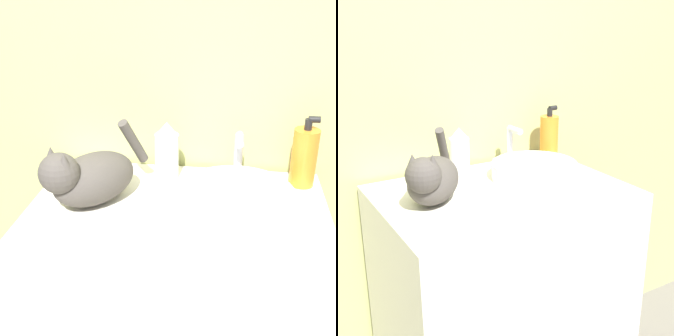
# 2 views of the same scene
# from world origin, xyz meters

# --- Properties ---
(wall_back) EXTENTS (6.00, 0.05, 2.50)m
(wall_back) POSITION_xyz_m (0.00, 0.60, 1.25)
(wall_back) COLOR tan
(wall_back) RESTS_ON ground_plane
(sink_basin) EXTENTS (0.29, 0.29, 0.06)m
(sink_basin) POSITION_xyz_m (0.15, 0.31, 0.95)
(sink_basin) COLOR silver
(sink_basin) RESTS_ON vanity_cabinet
(faucet) EXTENTS (0.14, 0.09, 0.15)m
(faucet) POSITION_xyz_m (0.15, 0.47, 0.98)
(faucet) COLOR silver
(faucet) RESTS_ON vanity_cabinet
(cat) EXTENTS (0.26, 0.31, 0.20)m
(cat) POSITION_xyz_m (-0.23, 0.29, 0.99)
(cat) COLOR #47423D
(cat) RESTS_ON vanity_cabinet
(soap_bottle) EXTENTS (0.07, 0.07, 0.20)m
(soap_bottle) POSITION_xyz_m (0.33, 0.48, 1.00)
(soap_bottle) COLOR orange
(soap_bottle) RESTS_ON vanity_cabinet
(spray_bottle) EXTENTS (0.07, 0.07, 0.17)m
(spray_bottle) POSITION_xyz_m (-0.05, 0.47, 1.00)
(spray_bottle) COLOR silver
(spray_bottle) RESTS_ON vanity_cabinet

